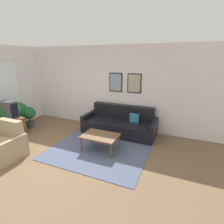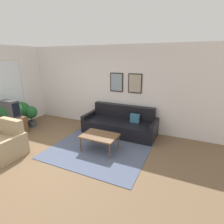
{
  "view_description": "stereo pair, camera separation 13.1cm",
  "coord_description": "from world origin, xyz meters",
  "px_view_note": "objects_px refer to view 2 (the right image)",
  "views": [
    {
      "loc": [
        2.75,
        -2.63,
        2.31
      ],
      "look_at": [
        0.91,
        1.67,
        0.85
      ],
      "focal_mm": 28.0,
      "sensor_mm": 36.0,
      "label": 1
    },
    {
      "loc": [
        2.87,
        -2.58,
        2.31
      ],
      "look_at": [
        0.91,
        1.67,
        0.85
      ],
      "focal_mm": 28.0,
      "sensor_mm": 36.0,
      "label": 2
    }
  ],
  "objects_px": {
    "coffee_table": "(100,136)",
    "potted_plant_tall": "(12,112)",
    "couch": "(120,124)",
    "tv": "(10,109)",
    "armchair": "(4,145)"
  },
  "relations": [
    {
      "from": "couch",
      "to": "potted_plant_tall",
      "type": "height_order",
      "value": "potted_plant_tall"
    },
    {
      "from": "armchair",
      "to": "couch",
      "type": "bearing_deg",
      "value": 46.89
    },
    {
      "from": "armchair",
      "to": "potted_plant_tall",
      "type": "bearing_deg",
      "value": 133.09
    },
    {
      "from": "coffee_table",
      "to": "armchair",
      "type": "height_order",
      "value": "armchair"
    },
    {
      "from": "armchair",
      "to": "tv",
      "type": "bearing_deg",
      "value": 132.93
    },
    {
      "from": "couch",
      "to": "tv",
      "type": "xyz_separation_m",
      "value": [
        -3.06,
        -1.45,
        0.52
      ]
    },
    {
      "from": "tv",
      "to": "coffee_table",
      "type": "bearing_deg",
      "value": 4.23
    },
    {
      "from": "coffee_table",
      "to": "potted_plant_tall",
      "type": "height_order",
      "value": "potted_plant_tall"
    },
    {
      "from": "couch",
      "to": "coffee_table",
      "type": "bearing_deg",
      "value": -93.33
    },
    {
      "from": "couch",
      "to": "coffee_table",
      "type": "height_order",
      "value": "couch"
    },
    {
      "from": "tv",
      "to": "armchair",
      "type": "relative_size",
      "value": 0.64
    },
    {
      "from": "couch",
      "to": "coffee_table",
      "type": "distance_m",
      "value": 1.23
    },
    {
      "from": "couch",
      "to": "potted_plant_tall",
      "type": "relative_size",
      "value": 2.21
    },
    {
      "from": "coffee_table",
      "to": "tv",
      "type": "distance_m",
      "value": 3.03
    },
    {
      "from": "coffee_table",
      "to": "potted_plant_tall",
      "type": "relative_size",
      "value": 0.88
    }
  ]
}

